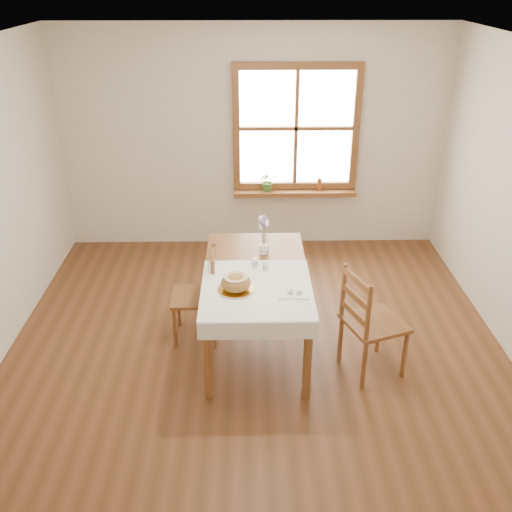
{
  "coord_description": "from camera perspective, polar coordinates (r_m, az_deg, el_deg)",
  "views": [
    {
      "loc": [
        -0.08,
        -4.04,
        3.1
      ],
      "look_at": [
        0.0,
        0.3,
        0.9
      ],
      "focal_mm": 40.0,
      "sensor_mm": 36.0,
      "label": 1
    }
  ],
  "objects": [
    {
      "name": "pepper_shaker",
      "position": [
        4.91,
        0.94,
        -0.97
      ],
      "size": [
        0.06,
        0.06,
        0.1
      ],
      "primitive_type": "cylinder",
      "rotation": [
        0.0,
        0.0,
        0.11
      ],
      "color": "white",
      "rests_on": "table_linen"
    },
    {
      "name": "flower_vase",
      "position": [
        5.21,
        0.82,
        0.64
      ],
      "size": [
        0.1,
        0.1,
        0.09
      ],
      "primitive_type": "cylinder",
      "rotation": [
        0.0,
        0.0,
        -0.17
      ],
      "color": "white",
      "rests_on": "dining_table"
    },
    {
      "name": "potted_plant",
      "position": [
        6.84,
        1.21,
        7.28
      ],
      "size": [
        0.25,
        0.27,
        0.18
      ],
      "primitive_type": "imported",
      "rotation": [
        0.0,
        0.0,
        0.17
      ],
      "color": "#42772F",
      "rests_on": "window_sill"
    },
    {
      "name": "table_linen",
      "position": [
        4.67,
        0.07,
        -3.27
      ],
      "size": [
        0.91,
        0.99,
        0.01
      ],
      "primitive_type": "cube",
      "color": "white",
      "rests_on": "dining_table"
    },
    {
      "name": "window",
      "position": [
        6.74,
        4.03,
        12.64
      ],
      "size": [
        1.46,
        0.08,
        1.46
      ],
      "color": "brown",
      "rests_on": "ground"
    },
    {
      "name": "bread_plate",
      "position": [
        4.63,
        -2.0,
        -3.36
      ],
      "size": [
        0.34,
        0.34,
        0.02
      ],
      "primitive_type": "cylinder",
      "rotation": [
        0.0,
        0.0,
        -0.21
      ],
      "color": "white",
      "rests_on": "table_linen"
    },
    {
      "name": "room_walls",
      "position": [
        4.28,
        0.07,
        7.85
      ],
      "size": [
        4.6,
        5.1,
        2.65
      ],
      "color": "silver",
      "rests_on": "ground"
    },
    {
      "name": "eggs",
      "position": [
        4.59,
        3.77,
        -3.34
      ],
      "size": [
        0.21,
        0.19,
        0.04
      ],
      "primitive_type": null,
      "rotation": [
        0.0,
        0.0,
        -0.07
      ],
      "color": "white",
      "rests_on": "egg_napkin"
    },
    {
      "name": "amber_bottle",
      "position": [
        6.9,
        6.36,
        7.16
      ],
      "size": [
        0.07,
        0.07,
        0.16
      ],
      "primitive_type": "cylinder",
      "rotation": [
        0.0,
        0.0,
        0.38
      ],
      "color": "#95491B",
      "rests_on": "window_sill"
    },
    {
      "name": "salt_shaker",
      "position": [
        4.95,
        -0.11,
        -0.65
      ],
      "size": [
        0.07,
        0.07,
        0.11
      ],
      "primitive_type": "cylinder",
      "rotation": [
        0.0,
        0.0,
        0.27
      ],
      "color": "white",
      "rests_on": "table_linen"
    },
    {
      "name": "egg_napkin",
      "position": [
        4.61,
        3.76,
        -3.63
      ],
      "size": [
        0.27,
        0.23,
        0.01
      ],
      "primitive_type": "cube",
      "rotation": [
        0.0,
        0.0,
        -0.07
      ],
      "color": "white",
      "rests_on": "table_linen"
    },
    {
      "name": "ground",
      "position": [
        5.09,
        0.06,
        -10.62
      ],
      "size": [
        5.0,
        5.0,
        0.0
      ],
      "primitive_type": "plane",
      "color": "brown",
      "rests_on": "ground"
    },
    {
      "name": "chair_left",
      "position": [
        5.22,
        -6.18,
        -3.94
      ],
      "size": [
        0.44,
        0.42,
        0.88
      ],
      "primitive_type": null,
      "rotation": [
        0.0,
        0.0,
        -1.55
      ],
      "color": "brown",
      "rests_on": "ground"
    },
    {
      "name": "bread_loaf",
      "position": [
        4.6,
        -2.02,
        -2.55
      ],
      "size": [
        0.24,
        0.24,
        0.13
      ],
      "primitive_type": "ellipsoid",
      "color": "#A97A3B",
      "rests_on": "bread_plate"
    },
    {
      "name": "lavender_bouquet",
      "position": [
        5.13,
        0.84,
        2.51
      ],
      "size": [
        0.15,
        0.15,
        0.28
      ],
      "primitive_type": null,
      "color": "#6E5BA1",
      "rests_on": "flower_vase"
    },
    {
      "name": "dining_table",
      "position": [
        4.98,
        0.0,
        -2.41
      ],
      "size": [
        0.9,
        1.6,
        0.75
      ],
      "color": "brown",
      "rests_on": "ground"
    },
    {
      "name": "window_sill",
      "position": [
        6.9,
        3.87,
        6.37
      ],
      "size": [
        1.46,
        0.2,
        0.05
      ],
      "color": "brown",
      "rests_on": "ground"
    },
    {
      "name": "chair_right",
      "position": [
        4.85,
        11.78,
        -6.41
      ],
      "size": [
        0.6,
        0.59,
        0.97
      ],
      "primitive_type": null,
      "rotation": [
        0.0,
        0.0,
        1.93
      ],
      "color": "brown",
      "rests_on": "ground"
    }
  ]
}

